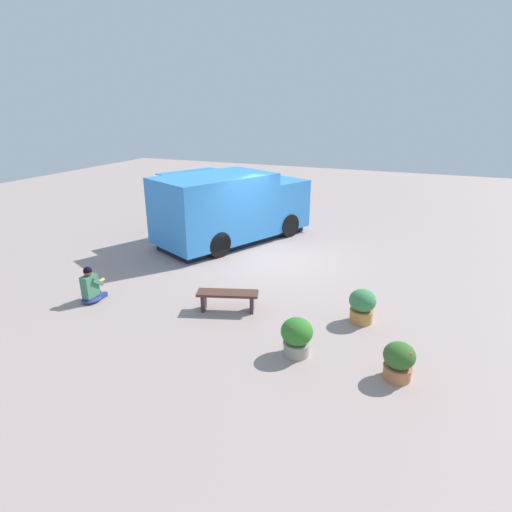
# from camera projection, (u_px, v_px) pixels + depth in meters

# --- Properties ---
(ground_plane) EXTENTS (40.00, 40.00, 0.00)m
(ground_plane) POSITION_uv_depth(u_px,v_px,m) (274.00, 258.00, 12.99)
(ground_plane) COLOR #A28D89
(food_truck) EXTENTS (5.91, 4.55, 2.36)m
(food_truck) POSITION_uv_depth(u_px,v_px,m) (231.00, 209.00, 14.30)
(food_truck) COLOR #3489DD
(food_truck) RESTS_ON ground_plane
(person_customer) EXTENTS (0.75, 0.45, 0.90)m
(person_customer) POSITION_uv_depth(u_px,v_px,m) (91.00, 288.00, 10.04)
(person_customer) COLOR navy
(person_customer) RESTS_ON ground_plane
(planter_flowering_near) EXTENTS (0.61, 0.61, 0.76)m
(planter_flowering_near) POSITION_uv_depth(u_px,v_px,m) (297.00, 336.00, 7.85)
(planter_flowering_near) COLOR gray
(planter_flowering_near) RESTS_ON ground_plane
(planter_flowering_far) EXTENTS (0.55, 0.55, 0.69)m
(planter_flowering_far) POSITION_uv_depth(u_px,v_px,m) (399.00, 360.00, 7.17)
(planter_flowering_far) COLOR #B87247
(planter_flowering_far) RESTS_ON ground_plane
(planter_flowering_side) EXTENTS (0.58, 0.58, 0.76)m
(planter_flowering_side) POSITION_uv_depth(u_px,v_px,m) (362.00, 305.00, 9.06)
(planter_flowering_side) COLOR #BC8140
(planter_flowering_side) RESTS_ON ground_plane
(plaza_bench) EXTENTS (0.83, 1.46, 0.46)m
(plaza_bench) POSITION_uv_depth(u_px,v_px,m) (228.00, 297.00, 9.58)
(plaza_bench) COLOR #4D2F26
(plaza_bench) RESTS_ON ground_plane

